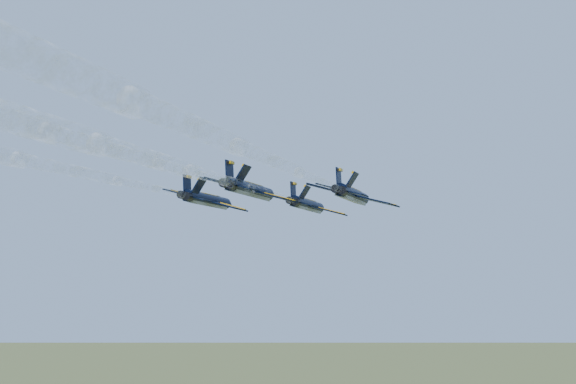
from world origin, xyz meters
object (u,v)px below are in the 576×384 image
(jet_slot, at_px, (251,190))
(jet_right, at_px, (353,195))
(jet_lead, at_px, (308,205))
(jet_left, at_px, (208,200))

(jet_slot, bearing_deg, jet_right, 42.13)
(jet_lead, height_order, jet_left, same)
(jet_left, xyz_separation_m, jet_right, (20.99, 0.58, 0.00))
(jet_lead, bearing_deg, jet_left, -134.61)
(jet_lead, bearing_deg, jet_slot, -92.95)
(jet_lead, distance_m, jet_right, 15.00)
(jet_lead, relative_size, jet_slot, 1.00)
(jet_lead, height_order, jet_slot, same)
(jet_left, bearing_deg, jet_lead, 45.39)
(jet_right, bearing_deg, jet_lead, 130.11)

